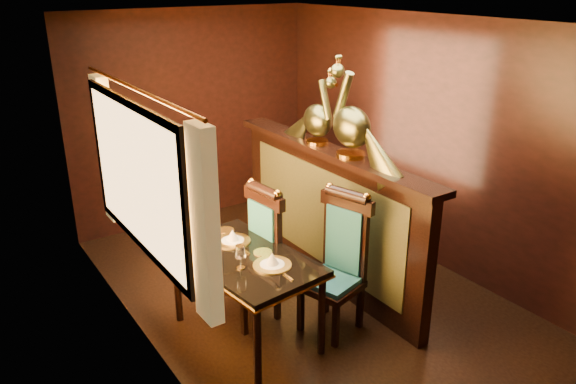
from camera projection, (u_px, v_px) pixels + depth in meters
name	position (u px, v px, depth m)	size (l,w,h in m)	color
ground	(318.00, 303.00, 5.19)	(5.00, 5.00, 0.00)	black
room_shell	(312.00, 139.00, 4.58)	(3.04, 5.04, 2.52)	black
partition	(327.00, 214.00, 5.33)	(0.26, 2.70, 1.36)	black
dining_table	(245.00, 264.00, 4.48)	(0.91, 1.35, 0.95)	black
chair_left	(340.00, 256.00, 4.68)	(0.55, 0.57, 1.24)	black
chair_right	(258.00, 249.00, 4.82)	(0.48, 0.50, 1.22)	black
peacock_left	(352.00, 109.00, 4.71)	(0.27, 0.71, 0.85)	#17462C
peacock_right	(318.00, 106.00, 5.11)	(0.22, 0.60, 0.71)	#17462C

